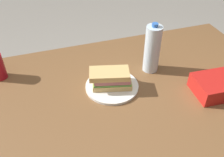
% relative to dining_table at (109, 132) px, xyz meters
% --- Properties ---
extents(dining_table, '(1.71, 1.15, 0.77)m').
position_rel_dining_table_xyz_m(dining_table, '(0.00, 0.00, 0.00)').
color(dining_table, brown).
rests_on(dining_table, ground_plane).
extents(paper_plate, '(0.24, 0.24, 0.01)m').
position_rel_dining_table_xyz_m(paper_plate, '(-0.07, -0.18, 0.08)').
color(paper_plate, white).
rests_on(paper_plate, dining_table).
extents(sandwich, '(0.20, 0.13, 0.08)m').
position_rel_dining_table_xyz_m(sandwich, '(-0.07, -0.18, 0.13)').
color(sandwich, '#DBB26B').
rests_on(sandwich, paper_plate).
extents(chip_bag, '(0.24, 0.16, 0.07)m').
position_rel_dining_table_xyz_m(chip_bag, '(-0.51, -0.01, 0.11)').
color(chip_bag, red).
rests_on(chip_bag, dining_table).
extents(water_bottle_tall, '(0.07, 0.07, 0.25)m').
position_rel_dining_table_xyz_m(water_bottle_tall, '(-0.29, -0.25, 0.19)').
color(water_bottle_tall, silver).
rests_on(water_bottle_tall, dining_table).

